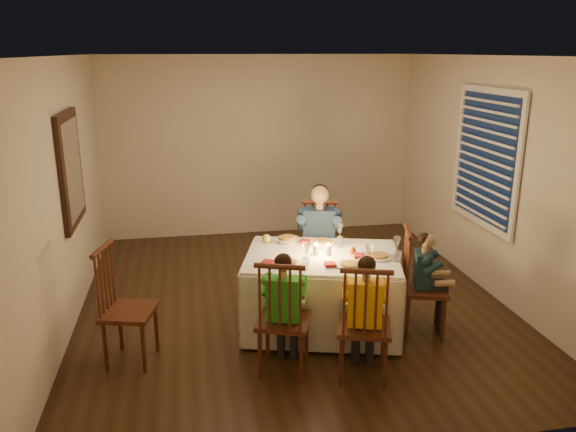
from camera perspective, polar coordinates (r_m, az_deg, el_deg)
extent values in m
plane|color=black|center=(6.25, 0.40, -8.60)|extent=(5.00, 5.00, 0.00)
cube|color=beige|center=(5.84, -21.82, 1.92)|extent=(0.02, 5.00, 2.60)
cube|color=beige|center=(6.62, 19.97, 3.71)|extent=(0.02, 5.00, 2.60)
cube|color=beige|center=(8.24, -2.90, 7.04)|extent=(4.50, 0.02, 2.60)
plane|color=white|center=(5.66, 0.45, 15.98)|extent=(5.00, 5.00, 0.00)
cube|color=white|center=(5.40, 3.49, -4.17)|extent=(1.65, 1.37, 0.04)
cube|color=white|center=(6.02, 3.55, -5.67)|extent=(1.43, 0.41, 0.71)
cube|color=white|center=(5.06, 3.28, -10.13)|extent=(1.43, 0.41, 0.71)
cube|color=white|center=(5.57, 11.00, -7.83)|extent=(0.30, 1.03, 0.71)
cube|color=white|center=(5.60, -4.11, -7.45)|extent=(0.30, 1.03, 0.71)
cylinder|color=silver|center=(5.70, 3.56, -2.70)|extent=(0.32, 0.32, 0.02)
cylinder|color=silver|center=(5.14, -0.08, -4.86)|extent=(0.32, 0.32, 0.02)
cylinder|color=silver|center=(5.13, 6.32, -5.03)|extent=(0.32, 0.32, 0.02)
cylinder|color=silver|center=(5.38, 9.19, -4.11)|extent=(0.32, 0.32, 0.02)
cylinder|color=white|center=(5.37, 2.85, -3.46)|extent=(0.06, 0.06, 0.10)
cylinder|color=white|center=(5.37, 4.11, -3.49)|extent=(0.06, 0.06, 0.10)
sphere|color=gold|center=(5.70, -2.22, -2.31)|extent=(0.09, 0.09, 0.09)
sphere|color=orange|center=(5.43, 6.51, -3.46)|extent=(0.08, 0.08, 0.08)
imported|color=silver|center=(5.70, -0.06, -2.50)|extent=(0.28, 0.28, 0.05)
cube|color=black|center=(6.08, -21.23, 4.46)|extent=(0.05, 0.95, 1.15)
cube|color=white|center=(6.07, -20.97, 4.47)|extent=(0.01, 0.78, 0.98)
cube|color=#0C1832|center=(6.65, 19.56, 5.58)|extent=(0.01, 1.20, 1.40)
cube|color=white|center=(6.65, 19.45, 5.58)|extent=(0.03, 1.34, 1.54)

